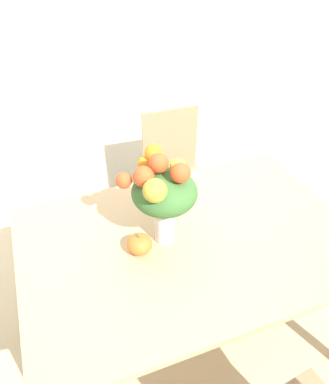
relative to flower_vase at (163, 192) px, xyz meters
name	(u,v)px	position (x,y,z in m)	size (l,w,h in m)	color
ground_plane	(184,331)	(0.11, -0.05, -1.05)	(12.00, 12.00, 0.00)	tan
wall_back	(101,29)	(0.11, 1.49, 0.30)	(8.00, 0.06, 2.70)	silver
dining_table	(188,251)	(0.11, -0.05, -0.36)	(1.56, 1.05, 0.77)	tan
flower_vase	(163,192)	(0.00, 0.00, 0.00)	(0.34, 0.35, 0.45)	silver
pumpkin	(139,244)	(-0.13, -0.04, -0.23)	(0.11, 0.11, 0.10)	orange
dining_chair_near_window	(176,176)	(0.40, 0.81, -0.55)	(0.43, 0.43, 0.95)	#9E7A56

